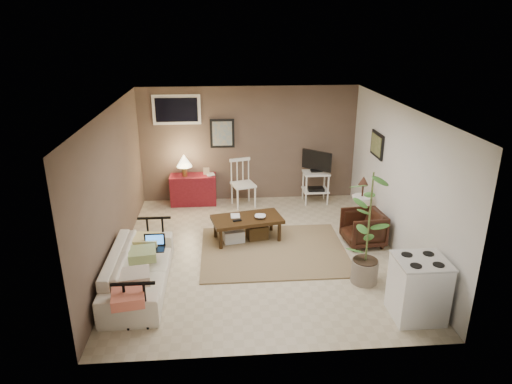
{
  "coord_description": "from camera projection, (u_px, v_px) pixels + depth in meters",
  "views": [
    {
      "loc": [
        -0.59,
        -6.75,
        3.59
      ],
      "look_at": [
        -0.02,
        0.35,
        0.94
      ],
      "focal_mm": 32.0,
      "sensor_mm": 36.0,
      "label": 1
    }
  ],
  "objects": [
    {
      "name": "floor",
      "position": [
        259.0,
        252.0,
        7.6
      ],
      "size": [
        5.0,
        5.0,
        0.0
      ],
      "primitive_type": "plane",
      "color": "#C1B293",
      "rests_on": "ground"
    },
    {
      "name": "sofa",
      "position": [
        138.0,
        263.0,
        6.45
      ],
      "size": [
        0.58,
        2.0,
        0.78
      ],
      "primitive_type": "imported",
      "rotation": [
        0.0,
        0.0,
        1.57
      ],
      "color": "silver",
      "rests_on": "floor"
    },
    {
      "name": "rug",
      "position": [
        274.0,
        251.0,
        7.61
      ],
      "size": [
        2.4,
        1.92,
        0.02
      ],
      "primitive_type": "cube",
      "rotation": [
        0.0,
        0.0,
        -0.0
      ],
      "color": "#876E4E",
      "rests_on": "floor"
    },
    {
      "name": "window",
      "position": [
        177.0,
        110.0,
        9.12
      ],
      "size": [
        0.96,
        0.03,
        0.6
      ],
      "primitive_type": "cube",
      "color": "white"
    },
    {
      "name": "potted_plant",
      "position": [
        369.0,
        225.0,
        6.41
      ],
      "size": [
        0.43,
        0.43,
        1.72
      ],
      "color": "gray",
      "rests_on": "floor"
    },
    {
      "name": "stove",
      "position": [
        418.0,
        288.0,
        5.8
      ],
      "size": [
        0.64,
        0.59,
        0.83
      ],
      "color": "white",
      "rests_on": "floor"
    },
    {
      "name": "art_back",
      "position": [
        222.0,
        133.0,
        9.36
      ],
      "size": [
        0.5,
        0.03,
        0.6
      ],
      "primitive_type": "cube",
      "color": "black"
    },
    {
      "name": "armchair",
      "position": [
        363.0,
        227.0,
        7.77
      ],
      "size": [
        0.65,
        0.68,
        0.65
      ],
      "primitive_type": "imported",
      "rotation": [
        0.0,
        0.0,
        -1.48
      ],
      "color": "black",
      "rests_on": "floor"
    },
    {
      "name": "book_table",
      "position": [
        231.0,
        211.0,
        7.87
      ],
      "size": [
        0.16,
        0.02,
        0.21
      ],
      "primitive_type": "imported",
      "rotation": [
        0.0,
        0.0,
        0.01
      ],
      "color": "#37220F",
      "rests_on": "coffee_table"
    },
    {
      "name": "coffee_table",
      "position": [
        247.0,
        227.0,
        7.92
      ],
      "size": [
        1.29,
        0.84,
        0.45
      ],
      "color": "#37220F",
      "rests_on": "floor"
    },
    {
      "name": "laptop",
      "position": [
        155.0,
        244.0,
        6.75
      ],
      "size": [
        0.31,
        0.22,
        0.21
      ],
      "color": "black",
      "rests_on": "sofa"
    },
    {
      "name": "sofa_end_rails",
      "position": [
        147.0,
        266.0,
        6.48
      ],
      "size": [
        0.54,
        2.0,
        0.67
      ],
      "primitive_type": null,
      "color": "black",
      "rests_on": "floor"
    },
    {
      "name": "art_right",
      "position": [
        377.0,
        145.0,
        8.21
      ],
      "size": [
        0.03,
        0.6,
        0.45
      ],
      "primitive_type": "cube",
      "color": "black"
    },
    {
      "name": "tv_stand",
      "position": [
        316.0,
        176.0,
        9.5
      ],
      "size": [
        0.53,
        0.48,
        1.12
      ],
      "color": "white",
      "rests_on": "floor"
    },
    {
      "name": "side_table",
      "position": [
        362.0,
        195.0,
        8.38
      ],
      "size": [
        0.36,
        0.36,
        0.97
      ],
      "color": "white",
      "rests_on": "floor"
    },
    {
      "name": "spindle_chair",
      "position": [
        243.0,
        185.0,
        9.38
      ],
      "size": [
        0.55,
        0.55,
        0.97
      ],
      "color": "white",
      "rests_on": "floor"
    },
    {
      "name": "red_console",
      "position": [
        193.0,
        187.0,
        9.49
      ],
      "size": [
        0.94,
        0.42,
        1.09
      ],
      "color": "maroon",
      "rests_on": "floor"
    },
    {
      "name": "bowl",
      "position": [
        260.0,
        213.0,
        7.82
      ],
      "size": [
        0.2,
        0.07,
        0.19
      ],
      "primitive_type": "imported",
      "rotation": [
        0.0,
        0.0,
        -0.14
      ],
      "color": "#37220F",
      "rests_on": "coffee_table"
    },
    {
      "name": "sofa_pillows",
      "position": [
        139.0,
        266.0,
        6.21
      ],
      "size": [
        0.38,
        1.91,
        0.13
      ],
      "primitive_type": null,
      "color": "beige",
      "rests_on": "sofa"
    },
    {
      "name": "book_console",
      "position": [
        206.0,
        170.0,
        9.38
      ],
      "size": [
        0.16,
        0.05,
        0.22
      ],
      "primitive_type": "imported",
      "rotation": [
        0.0,
        0.0,
        0.21
      ],
      "color": "#37220F",
      "rests_on": "red_console"
    }
  ]
}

